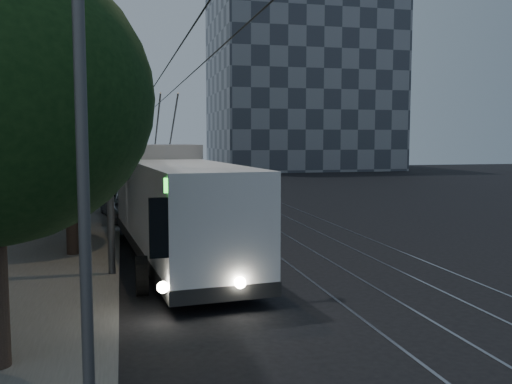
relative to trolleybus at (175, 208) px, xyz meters
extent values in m
plane|color=black|center=(3.18, -1.97, -1.74)|extent=(120.00, 120.00, 0.00)
cube|color=slate|center=(-4.32, 18.03, -1.67)|extent=(5.00, 90.00, 0.15)
cube|color=#919199|center=(3.46, 18.03, -1.73)|extent=(0.08, 90.00, 0.02)
cube|color=#919199|center=(4.90, 18.03, -1.73)|extent=(0.08, 90.00, 0.02)
cube|color=#919199|center=(6.46, 18.03, -1.73)|extent=(0.08, 90.00, 0.02)
cube|color=#919199|center=(7.90, 18.03, -1.73)|extent=(0.08, 90.00, 0.02)
cylinder|color=black|center=(-0.67, 18.03, 3.86)|extent=(0.02, 90.00, 0.02)
cylinder|color=black|center=(0.03, 18.03, 3.86)|extent=(0.02, 90.00, 0.02)
cylinder|color=#545456|center=(-2.12, -11.97, 1.26)|extent=(0.14, 0.14, 6.00)
cylinder|color=#545456|center=(-2.12, 8.03, 1.26)|extent=(0.14, 0.14, 6.00)
cylinder|color=#545456|center=(-2.12, 28.03, 1.26)|extent=(0.14, 0.14, 6.00)
cylinder|color=#545456|center=(-2.12, 48.03, 1.26)|extent=(0.14, 0.14, 6.00)
cube|color=#3A414A|center=(21.18, 53.03, 10.26)|extent=(22.00, 18.00, 24.00)
cube|color=silver|center=(0.00, -0.17, 0.07)|extent=(3.73, 12.44, 2.91)
cube|color=black|center=(0.00, -0.17, -1.23)|extent=(3.77, 12.48, 0.36)
cube|color=black|center=(0.00, 0.34, 0.20)|extent=(3.55, 9.90, 1.07)
cube|color=black|center=(0.00, -6.27, 0.35)|extent=(2.30, 0.29, 1.33)
cube|color=black|center=(0.00, 5.92, 0.30)|extent=(2.10, 0.27, 1.02)
cube|color=#25DE2E|center=(0.00, -6.27, 1.27)|extent=(1.63, 0.21, 0.33)
cube|color=gray|center=(0.00, 2.89, 1.78)|extent=(2.40, 2.44, 0.51)
sphere|color=white|center=(-0.87, -6.32, -0.98)|extent=(0.27, 0.27, 0.27)
sphere|color=white|center=(0.87, -6.32, -0.98)|extent=(0.27, 0.27, 0.27)
cylinder|color=#545456|center=(-0.31, 3.96, 2.74)|extent=(0.06, 4.62, 2.29)
cylinder|color=#545456|center=(0.31, 3.96, 2.74)|extent=(0.06, 4.62, 2.29)
cylinder|color=black|center=(-1.25, -4.09, -1.23)|extent=(0.31, 1.02, 1.02)
cylinder|color=black|center=(1.25, -4.09, -1.23)|extent=(0.31, 1.02, 1.02)
cylinder|color=black|center=(-1.25, 2.52, -1.23)|extent=(0.31, 1.02, 1.02)
cylinder|color=black|center=(1.25, 2.52, -1.23)|extent=(0.31, 1.02, 1.02)
cylinder|color=black|center=(-1.25, 4.48, -1.23)|extent=(0.31, 1.02, 1.02)
cylinder|color=black|center=(1.25, 4.48, -1.23)|extent=(0.31, 1.02, 1.02)
imported|color=#A2A5AA|center=(-1.12, 9.64, -0.89)|extent=(3.52, 6.41, 1.70)
imported|color=silver|center=(0.48, 14.02, -1.09)|extent=(2.24, 4.07, 1.31)
imported|color=silver|center=(0.14, 22.03, -1.06)|extent=(2.76, 4.97, 1.36)
imported|color=#B3B2B7|center=(0.48, 26.75, -1.04)|extent=(2.29, 4.50, 1.41)
imported|color=#B4B3B8|center=(0.48, 27.53, -0.97)|extent=(1.86, 4.53, 1.54)
cylinder|color=black|center=(-3.32, 1.07, -0.38)|extent=(0.44, 0.44, 2.73)
ellipsoid|color=black|center=(-3.32, 1.07, 2.51)|extent=(4.06, 4.06, 3.66)
cylinder|color=black|center=(-3.32, 6.30, -0.30)|extent=(0.44, 0.44, 2.88)
ellipsoid|color=black|center=(-3.32, 6.30, 2.98)|extent=(4.91, 4.91, 4.42)
cylinder|color=black|center=(-3.32, 15.12, -0.45)|extent=(0.44, 0.44, 2.59)
ellipsoid|color=black|center=(-3.32, 15.12, 3.01)|extent=(5.77, 5.77, 5.19)
cylinder|color=black|center=(-3.32, 22.03, -0.43)|extent=(0.44, 0.44, 2.63)
ellipsoid|color=black|center=(-3.32, 22.03, 2.76)|extent=(4.99, 4.99, 4.49)
cylinder|color=black|center=(-3.82, 32.66, -0.31)|extent=(0.44, 0.44, 2.87)
ellipsoid|color=black|center=(-3.82, 32.66, 2.94)|extent=(4.83, 4.83, 4.35)
cylinder|color=#545456|center=(-2.02, -2.12, 3.82)|extent=(0.20, 0.20, 11.13)
cylinder|color=#545456|center=(-2.51, 20.35, 2.67)|extent=(0.20, 0.20, 8.83)
cylinder|color=#545456|center=(-1.54, 20.35, 6.73)|extent=(1.94, 0.12, 0.12)
sphere|color=#E1B67C|center=(-0.66, 20.35, 6.64)|extent=(0.44, 0.44, 0.44)
camera|label=1|loc=(-1.70, -18.71, 2.30)|focal=40.00mm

